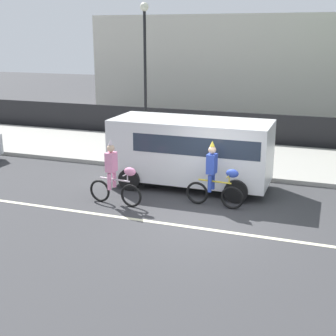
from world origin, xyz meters
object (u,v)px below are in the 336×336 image
object	(u,v)px
parked_van_white	(193,148)
parade_cyclist_pink	(115,177)
street_lamp_post	(145,53)
parade_cyclist_cobalt	(215,178)

from	to	relation	value
parked_van_white	parade_cyclist_pink	bearing A→B (deg)	-125.03
street_lamp_post	parade_cyclist_cobalt	bearing A→B (deg)	-53.55
parade_cyclist_pink	street_lamp_post	bearing A→B (deg)	105.37
parade_cyclist_pink	street_lamp_post	world-z (taller)	street_lamp_post
parade_cyclist_pink	street_lamp_post	xyz separation A→B (m)	(-1.97, 7.17, 3.15)
parade_cyclist_cobalt	street_lamp_post	size ratio (longest dim) A/B	0.33
parade_cyclist_cobalt	parked_van_white	distance (m)	1.95
parade_cyclist_cobalt	street_lamp_post	distance (m)	8.54
parade_cyclist_pink	street_lamp_post	distance (m)	8.07
parade_cyclist_pink	parked_van_white	world-z (taller)	parked_van_white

